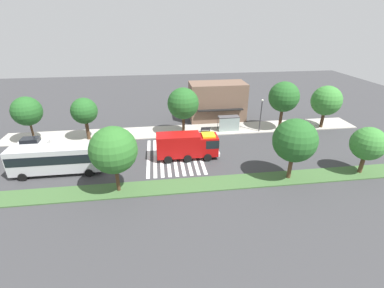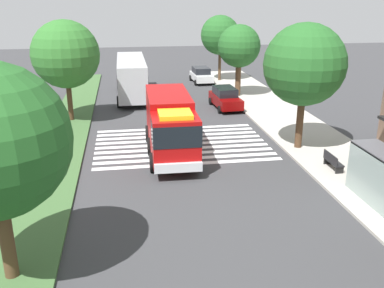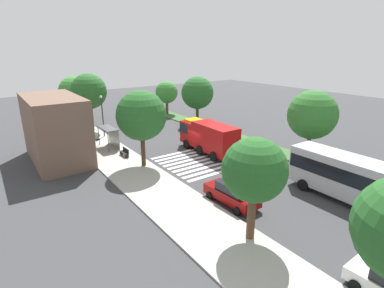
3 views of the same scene
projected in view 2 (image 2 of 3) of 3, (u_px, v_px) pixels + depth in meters
ground_plane at (188, 160)px, 26.11m from camera, size 120.00×120.00×0.00m
sidewalk at (326, 151)px, 27.39m from camera, size 60.00×5.17×0.14m
median_strip at (54, 166)px, 24.93m from camera, size 60.00×3.00×0.14m
crosswalk at (181, 144)px, 28.81m from camera, size 7.65×11.27×0.01m
fire_truck at (171, 124)px, 26.18m from camera, size 8.55×2.94×3.61m
parked_car_west at (201, 75)px, 48.62m from camera, size 4.38×2.25×1.70m
parked_car_mid at (225, 98)px, 37.61m from camera, size 4.77×2.26×1.81m
transit_bus at (131, 75)px, 41.30m from camera, size 10.96×2.87×3.65m
bus_stop_shelter at (375, 166)px, 20.10m from camera, size 3.50×1.40×2.46m
bench_near_shelter at (333, 161)px, 24.25m from camera, size 1.60×0.50×0.90m
sidewalk_tree_far_west at (220, 35)px, 48.08m from camera, size 4.33×4.33×7.17m
sidewalk_tree_west at (239, 46)px, 40.56m from camera, size 3.98×3.98×6.69m
sidewalk_tree_center at (305, 65)px, 26.16m from camera, size 4.99×4.99×7.76m
median_tree_far_west at (66, 54)px, 32.31m from camera, size 5.06×5.06×7.58m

